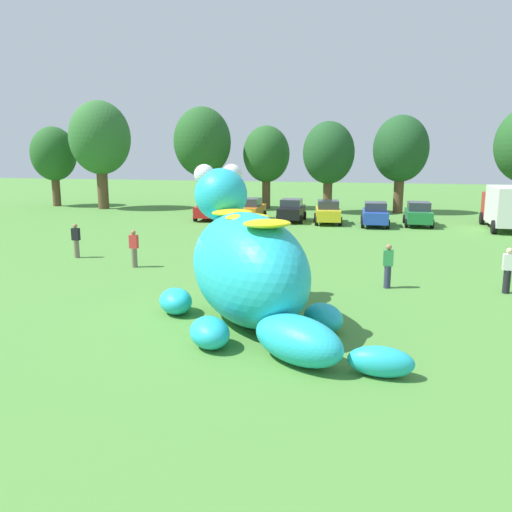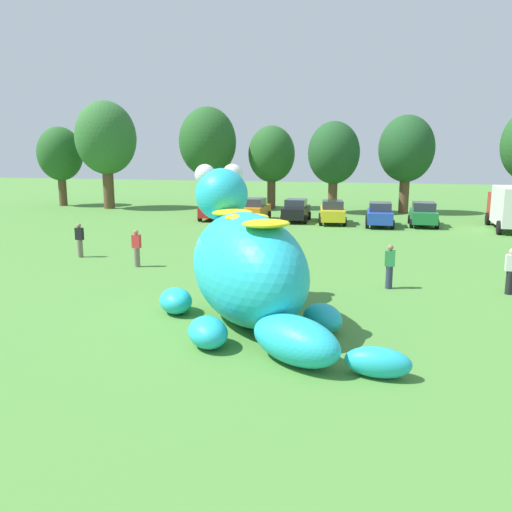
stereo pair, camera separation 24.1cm
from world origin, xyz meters
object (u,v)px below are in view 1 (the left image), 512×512
Objects in this scene: car_red at (209,209)px; car_blue at (375,214)px; car_orange at (250,209)px; spectator_mid_field at (76,241)px; car_green at (418,214)px; spectator_by_cars at (508,271)px; spectator_far_side at (134,249)px; car_black at (292,210)px; box_truck at (506,206)px; car_yellow at (328,212)px; spectator_near_inflatable at (388,266)px; giant_inflatable_creature at (248,267)px.

car_red is 12.75m from car_blue.
car_red is 3.27m from car_orange.
car_red reaches higher than spectator_mid_field.
car_green is 18.60m from spectator_by_cars.
car_red reaches higher than spectator_far_side.
car_blue is 18.27m from spectator_by_cars.
car_blue is at bearing -2.44° from car_red.
car_red is at bearing -175.41° from car_black.
car_blue reaches higher than spectator_by_cars.
car_red and car_blue have the same top height.
car_green is at bearing 18.14° from car_blue.
box_truck is (8.61, 0.41, 0.74)m from car_blue.
car_yellow is at bearing 69.00° from spectator_far_side.
car_orange is 2.44× the size of spectator_near_inflatable.
box_truck is at bearing 2.72° from car_blue.
car_red is 22.95m from spectator_near_inflatable.
giant_inflatable_creature is 4.77× the size of spectator_far_side.
car_black is at bearing 170.42° from car_yellow.
car_black and car_yellow have the same top height.
spectator_far_side is (-10.13, -16.84, -0.01)m from car_blue.
spectator_near_inflatable is at bearing -76.22° from car_yellow.
car_yellow is 12.07m from box_truck.
box_truck is at bearing -1.50° from car_orange.
spectator_mid_field is (-13.96, -15.56, -0.01)m from car_blue.
spectator_mid_field is 19.40m from spectator_by_cars.
car_red is 2.52× the size of spectator_near_inflatable.
box_truck reaches higher than car_black.
giant_inflatable_creature is at bearing -127.74° from spectator_near_inflatable.
spectator_mid_field is at bearing 171.54° from spectator_near_inflatable.
car_yellow is 2.53× the size of spectator_by_cars.
giant_inflatable_creature is at bearing -97.47° from car_blue.
car_green is at bearing 84.10° from spectator_near_inflatable.
giant_inflatable_creature is 13.30m from spectator_mid_field.
spectator_mid_field is at bearing 174.35° from spectator_by_cars.
spectator_mid_field is at bearing -144.73° from box_truck.
car_yellow is (6.04, -0.30, 0.00)m from car_orange.
box_truck is 3.75× the size of spectator_by_cars.
giant_inflatable_creature is 26.21m from box_truck.
giant_inflatable_creature is 1.95× the size of car_black.
car_blue is at bearing -161.86° from car_green.
car_black is 14.90m from box_truck.
car_blue is at bearing -9.63° from car_black.
car_black is at bearing 170.37° from car_blue.
box_truck is at bearing 63.65° from giant_inflatable_creature.
car_yellow and car_blue have the same top height.
spectator_far_side is (-7.11, 6.24, -0.88)m from giant_inflatable_creature.
spectator_far_side is at bearing -126.40° from car_green.
box_truck reaches higher than car_green.
car_orange is 2.44× the size of spectator_by_cars.
car_orange is 9.53m from car_blue.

